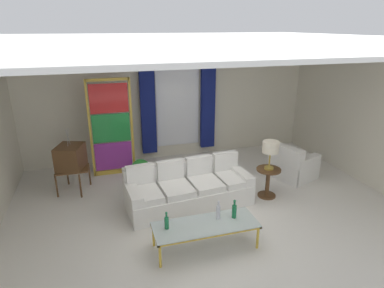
# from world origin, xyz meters

# --- Properties ---
(ground_plane) EXTENTS (16.00, 16.00, 0.00)m
(ground_plane) POSITION_xyz_m (0.00, 0.00, 0.00)
(ground_plane) COLOR white
(wall_rear) EXTENTS (8.00, 0.12, 3.00)m
(wall_rear) POSITION_xyz_m (0.00, 3.06, 1.50)
(wall_rear) COLOR silver
(wall_rear) RESTS_ON ground
(wall_right) EXTENTS (0.12, 7.00, 3.00)m
(wall_right) POSITION_xyz_m (3.66, 0.60, 1.50)
(wall_right) COLOR silver
(wall_right) RESTS_ON ground
(ceiling_slab) EXTENTS (8.00, 7.60, 0.04)m
(ceiling_slab) POSITION_xyz_m (0.00, 0.80, 3.02)
(ceiling_slab) COLOR white
(curtained_window) EXTENTS (2.00, 0.17, 2.70)m
(curtained_window) POSITION_xyz_m (0.16, 2.89, 1.74)
(curtained_window) COLOR white
(curtained_window) RESTS_ON ground
(couch_white_long) EXTENTS (2.41, 1.12, 0.86)m
(couch_white_long) POSITION_xyz_m (-0.29, 0.49, 0.31)
(couch_white_long) COLOR white
(couch_white_long) RESTS_ON ground
(coffee_table) EXTENTS (1.60, 0.59, 0.41)m
(coffee_table) POSITION_xyz_m (-0.40, -0.89, 0.38)
(coffee_table) COLOR silver
(coffee_table) RESTS_ON ground
(bottle_blue_decanter) EXTENTS (0.07, 0.07, 0.31)m
(bottle_blue_decanter) POSITION_xyz_m (0.08, -0.84, 0.53)
(bottle_blue_decanter) COLOR #196B3D
(bottle_blue_decanter) RESTS_ON coffee_table
(bottle_crystal_tall) EXTENTS (0.06, 0.06, 0.31)m
(bottle_crystal_tall) POSITION_xyz_m (-0.17, -0.80, 0.53)
(bottle_crystal_tall) COLOR silver
(bottle_crystal_tall) RESTS_ON coffee_table
(bottle_amber_squat) EXTENTS (0.06, 0.06, 0.28)m
(bottle_amber_squat) POSITION_xyz_m (-0.99, -0.83, 0.52)
(bottle_amber_squat) COLOR #196B3D
(bottle_amber_squat) RESTS_ON coffee_table
(vintage_tv) EXTENTS (0.67, 0.72, 1.35)m
(vintage_tv) POSITION_xyz_m (-2.41, 1.65, 0.73)
(vintage_tv) COLOR brown
(vintage_tv) RESTS_ON ground
(armchair_white) EXTENTS (1.05, 1.03, 0.80)m
(armchair_white) POSITION_xyz_m (2.26, 0.91, 0.29)
(armchair_white) COLOR white
(armchair_white) RESTS_ON ground
(stained_glass_divider) EXTENTS (0.95, 0.05, 2.20)m
(stained_glass_divider) POSITION_xyz_m (-1.54, 2.27, 1.06)
(stained_glass_divider) COLOR gold
(stained_glass_divider) RESTS_ON ground
(peacock_figurine) EXTENTS (0.44, 0.60, 0.50)m
(peacock_figurine) POSITION_xyz_m (-0.99, 1.79, 0.22)
(peacock_figurine) COLOR beige
(peacock_figurine) RESTS_ON ground
(round_side_table) EXTENTS (0.48, 0.48, 0.59)m
(round_side_table) POSITION_xyz_m (1.31, 0.30, 0.36)
(round_side_table) COLOR brown
(round_side_table) RESTS_ON ground
(table_lamp_brass) EXTENTS (0.32, 0.32, 0.57)m
(table_lamp_brass) POSITION_xyz_m (1.31, 0.30, 1.03)
(table_lamp_brass) COLOR #B29338
(table_lamp_brass) RESTS_ON round_side_table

